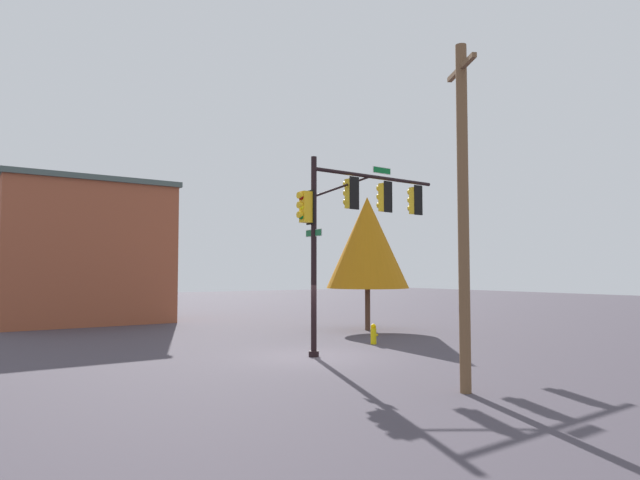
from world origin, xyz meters
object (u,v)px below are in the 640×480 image
at_px(utility_pole, 463,210).
at_px(tree_near, 367,242).
at_px(brick_building, 86,252).
at_px(signal_pole_assembly, 354,212).
at_px(fire_hydrant, 374,334).

xyz_separation_m(utility_pole, tree_near, (7.32, 12.73, -0.05)).
xyz_separation_m(tree_near, brick_building, (-11.06, 11.91, -0.34)).
bearing_deg(brick_building, signal_pole_assembly, -71.65).
relative_size(signal_pole_assembly, utility_pole, 0.81).
bearing_deg(tree_near, signal_pole_assembly, -132.90).
xyz_separation_m(utility_pole, brick_building, (-3.74, 24.64, -0.39)).
bearing_deg(fire_hydrant, tree_near, 53.21).
relative_size(fire_hydrant, brick_building, 0.09).
height_order(signal_pole_assembly, brick_building, brick_building).
height_order(tree_near, brick_building, brick_building).
bearing_deg(tree_near, fire_hydrant, -126.79).
bearing_deg(utility_pole, fire_hydrant, 64.07).
height_order(fire_hydrant, tree_near, tree_near).
height_order(signal_pole_assembly, fire_hydrant, signal_pole_assembly).
xyz_separation_m(fire_hydrant, tree_near, (3.24, 4.34, 4.05)).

